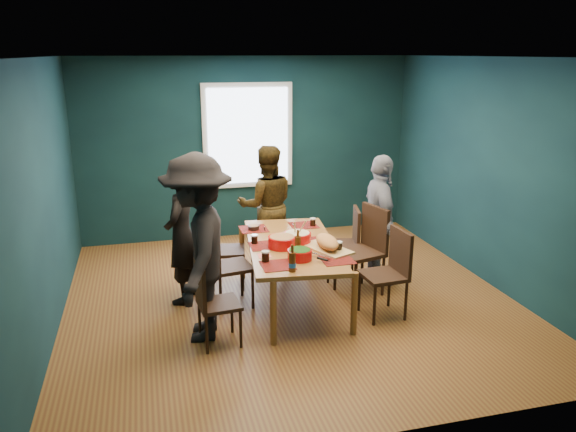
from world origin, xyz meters
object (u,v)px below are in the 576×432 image
dining_table (292,249)px  chair_right_far (348,238)px  chair_left_far (219,244)px  person_far_left (182,235)px  cutting_board (327,243)px  chair_right_near (391,267)px  bowl_dumpling (298,237)px  person_right (380,220)px  person_back (267,205)px  chair_left_near (210,297)px  bowl_salad (282,241)px  person_near_left (198,248)px  bowl_herbs (300,254)px  chair_left_mid (223,260)px  chair_right_mid (367,243)px

dining_table → chair_right_far: bearing=39.6°
chair_left_far → chair_right_far: bearing=4.1°
person_far_left → cutting_board: bearing=88.5°
chair_right_near → person_far_left: person_far_left is taller
bowl_dumpling → cutting_board: bowl_dumpling is taller
cutting_board → person_right: bearing=12.1°
chair_right_near → bowl_dumpling: size_ratio=3.19×
dining_table → person_back: person_back is taller
chair_left_near → chair_right_far: chair_right_far is taller
bowl_dumpling → chair_left_far: bearing=138.7°
bowl_salad → chair_right_far: bearing=32.9°
chair_right_near → person_right: bearing=71.0°
chair_right_far → dining_table: bearing=-134.4°
chair_right_far → chair_right_near: bearing=-73.0°
person_near_left → bowl_herbs: person_near_left is taller
chair_right_near → bowl_salad: size_ratio=3.15×
person_far_left → chair_left_mid: bearing=78.6°
dining_table → person_right: person_right is taller
person_back → bowl_herbs: (-0.06, -1.84, -0.02)m
chair_right_near → bowl_salad: bearing=153.9°
chair_left_far → chair_right_near: 2.07m
chair_right_mid → cutting_board: bearing=-162.8°
dining_table → bowl_herbs: 0.52m
bowl_dumpling → cutting_board: 0.38m
cutting_board → chair_right_near: bearing=-44.4°
chair_left_near → bowl_salad: (0.86, 0.62, 0.29)m
person_back → bowl_dumpling: (0.05, -1.35, -0.02)m
chair_left_far → chair_right_far: (1.60, -0.13, -0.02)m
chair_right_far → bowl_herbs: chair_right_far is taller
chair_left_mid → chair_right_far: 1.69m
bowl_salad → cutting_board: bearing=-23.4°
chair_right_near → chair_right_mid: bearing=87.6°
chair_right_near → person_far_left: size_ratio=0.61×
person_right → bowl_salad: person_right is taller
chair_right_far → person_far_left: bearing=-162.4°
chair_left_mid → bowl_dumpling: 0.86m
dining_table → chair_right_far: (0.87, 0.56, -0.12)m
person_back → person_near_left: bearing=63.6°
person_right → chair_left_far: bearing=86.4°
chair_left_near → bowl_herbs: chair_left_near is taller
chair_right_mid → person_near_left: (-2.01, -0.60, 0.32)m
person_far_left → chair_right_far: bearing=118.0°
dining_table → chair_left_near: chair_left_near is taller
bowl_dumpling → chair_right_far: bearing=34.7°
chair_right_near → bowl_dumpling: 1.06m
chair_right_mid → person_right: 0.39m
chair_right_far → cutting_board: (-0.57, -0.85, 0.26)m
bowl_salad → dining_table: bearing=35.3°
chair_left_mid → person_near_left: person_near_left is taller
chair_left_mid → bowl_dumpling: size_ratio=3.18×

